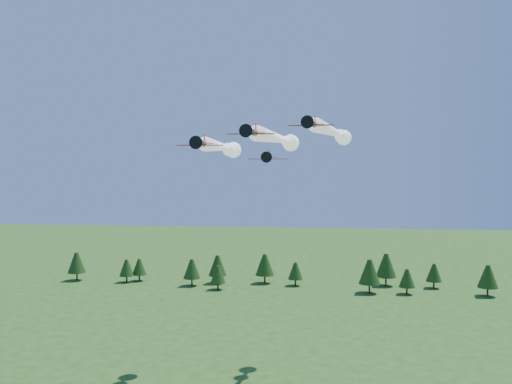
# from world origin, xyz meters

# --- Properties ---
(plane_lead) EXTENTS (9.72, 48.16, 3.70)m
(plane_lead) POSITION_xyz_m (2.94, 18.07, 49.72)
(plane_lead) COLOR black
(plane_lead) RESTS_ON ground
(plane_left) EXTENTS (7.68, 44.70, 3.70)m
(plane_left) POSITION_xyz_m (-9.50, 24.22, 48.34)
(plane_left) COLOR black
(plane_left) RESTS_ON ground
(plane_right) EXTENTS (13.26, 52.70, 3.70)m
(plane_right) POSITION_xyz_m (13.83, 28.54, 51.46)
(plane_right) COLOR black
(plane_right) RESTS_ON ground
(plane_slot) EXTENTS (6.96, 7.59, 2.46)m
(plane_slot) POSITION_xyz_m (1.35, 7.20, 46.07)
(plane_slot) COLOR black
(plane_slot) RESTS_ON ground
(treeline) EXTENTS (174.69, 20.01, 11.76)m
(treeline) POSITION_xyz_m (6.70, 111.57, 6.59)
(treeline) COLOR #382314
(treeline) RESTS_ON ground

